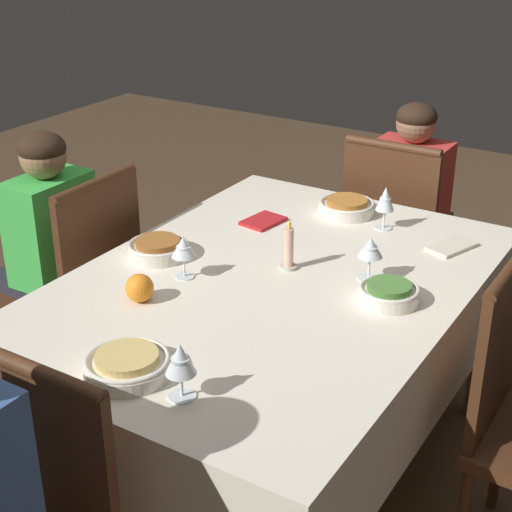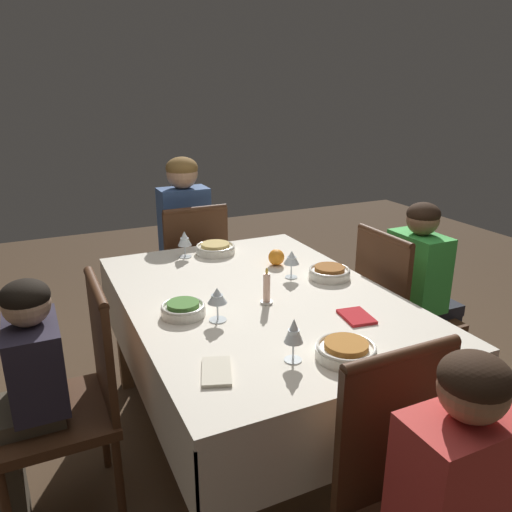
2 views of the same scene
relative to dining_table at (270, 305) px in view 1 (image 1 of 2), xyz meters
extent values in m
plane|color=#4C3826|center=(0.00, 0.00, -0.66)|extent=(8.00, 8.00, 0.00)
cube|color=silver|center=(0.00, 0.00, 0.07)|extent=(1.56, 1.09, 0.04)
cube|color=silver|center=(0.00, 0.54, -0.09)|extent=(1.56, 0.01, 0.27)
cube|color=silver|center=(0.00, -0.54, -0.09)|extent=(1.56, 0.01, 0.27)
cube|color=silver|center=(0.77, 0.00, -0.09)|extent=(0.01, 1.09, 0.27)
cube|color=silver|center=(-0.77, 0.00, -0.09)|extent=(0.01, 1.09, 0.27)
cube|color=brown|center=(-0.71, 0.48, -0.30)|extent=(0.06, 0.06, 0.71)
cube|color=brown|center=(-0.71, -0.48, -0.30)|extent=(0.06, 0.06, 0.71)
cube|color=#472816|center=(0.90, -0.02, 0.03)|extent=(0.03, 0.39, 0.46)
cylinder|color=#472816|center=(0.90, -0.02, 0.26)|extent=(0.04, 0.38, 0.04)
cube|color=#472816|center=(0.01, -0.87, -0.22)|extent=(0.42, 0.42, 0.04)
cube|color=#472816|center=(0.01, -0.67, 0.03)|extent=(0.39, 0.03, 0.46)
cylinder|color=#472816|center=(0.01, -0.67, 0.26)|extent=(0.38, 0.04, 0.04)
cylinder|color=#472816|center=(-0.18, -1.05, -0.45)|extent=(0.03, 0.03, 0.42)
cylinder|color=#472816|center=(0.19, -1.05, -0.45)|extent=(0.03, 0.03, 0.42)
cylinder|color=#472816|center=(-0.18, -0.68, -0.45)|extent=(0.03, 0.03, 0.42)
cylinder|color=#472816|center=(0.19, -0.68, -0.45)|extent=(0.03, 0.03, 0.42)
cube|color=#472816|center=(-1.10, 0.00, -0.22)|extent=(0.42, 0.42, 0.04)
cube|color=#472816|center=(-0.90, 0.00, 0.03)|extent=(0.03, 0.39, 0.46)
cylinder|color=#472816|center=(-0.90, 0.00, 0.26)|extent=(0.04, 0.38, 0.04)
cylinder|color=#472816|center=(-1.28, 0.18, -0.45)|extent=(0.03, 0.03, 0.42)
cylinder|color=#472816|center=(-1.28, -0.19, -0.45)|extent=(0.03, 0.03, 0.42)
cylinder|color=#472816|center=(-0.91, 0.18, -0.45)|extent=(0.03, 0.03, 0.42)
cylinder|color=#472816|center=(-0.91, -0.19, -0.45)|extent=(0.03, 0.03, 0.42)
cube|color=#472816|center=(-0.07, 0.67, 0.03)|extent=(0.39, 0.03, 0.46)
cylinder|color=#472816|center=(-0.07, 0.67, 0.26)|extent=(0.38, 0.04, 0.04)
cylinder|color=#472816|center=(-0.26, 0.68, -0.45)|extent=(0.03, 0.03, 0.42)
cube|color=#282833|center=(0.01, -1.07, -0.43)|extent=(0.22, 0.14, 0.46)
cube|color=#282833|center=(0.01, -0.98, -0.17)|extent=(0.24, 0.31, 0.06)
cube|color=green|center=(0.01, -0.90, 0.05)|extent=(0.30, 0.18, 0.38)
sphere|color=#9E7051|center=(0.01, -0.90, 0.32)|extent=(0.16, 0.16, 0.16)
ellipsoid|color=black|center=(0.01, -0.90, 0.35)|extent=(0.16, 0.16, 0.11)
cube|color=#4C4233|center=(-1.30, 0.00, -0.43)|extent=(0.14, 0.22, 0.46)
cube|color=#4C4233|center=(-1.21, 0.00, -0.17)|extent=(0.31, 0.24, 0.06)
cube|color=red|center=(-1.13, 0.00, 0.04)|extent=(0.18, 0.30, 0.36)
sphere|color=#9E7051|center=(-1.13, 0.00, 0.30)|extent=(0.16, 0.16, 0.16)
ellipsoid|color=black|center=(-1.13, 0.00, 0.32)|extent=(0.16, 0.16, 0.11)
cylinder|color=silver|center=(0.61, -0.03, 0.10)|extent=(0.21, 0.21, 0.04)
torus|color=silver|center=(0.61, -0.03, 0.12)|extent=(0.21, 0.21, 0.01)
cylinder|color=tan|center=(0.61, -0.03, 0.13)|extent=(0.15, 0.15, 0.02)
cylinder|color=white|center=(0.62, 0.13, 0.09)|extent=(0.07, 0.07, 0.00)
cylinder|color=white|center=(0.62, 0.13, 0.12)|extent=(0.01, 0.01, 0.06)
cone|color=white|center=(0.62, 0.13, 0.19)|extent=(0.07, 0.07, 0.08)
cylinder|color=white|center=(0.62, 0.13, 0.17)|extent=(0.04, 0.04, 0.03)
cylinder|color=silver|center=(0.04, -0.39, 0.10)|extent=(0.19, 0.19, 0.04)
torus|color=silver|center=(0.04, -0.39, 0.12)|extent=(0.19, 0.19, 0.01)
cylinder|color=#995B28|center=(0.04, -0.39, 0.13)|extent=(0.14, 0.14, 0.02)
cylinder|color=white|center=(0.12, -0.23, 0.09)|extent=(0.06, 0.06, 0.00)
cylinder|color=white|center=(0.12, -0.23, 0.12)|extent=(0.01, 0.01, 0.07)
cone|color=white|center=(0.12, -0.23, 0.19)|extent=(0.07, 0.07, 0.06)
cylinder|color=white|center=(0.12, -0.23, 0.17)|extent=(0.04, 0.04, 0.03)
cylinder|color=silver|center=(-0.60, -0.04, 0.10)|extent=(0.20, 0.20, 0.04)
torus|color=silver|center=(-0.60, -0.04, 0.12)|extent=(0.20, 0.20, 0.01)
cylinder|color=#B2702D|center=(-0.60, -0.04, 0.13)|extent=(0.15, 0.15, 0.02)
cylinder|color=white|center=(-0.54, 0.13, 0.09)|extent=(0.06, 0.06, 0.00)
cylinder|color=white|center=(-0.54, 0.13, 0.12)|extent=(0.01, 0.01, 0.06)
cone|color=white|center=(-0.54, 0.13, 0.19)|extent=(0.06, 0.06, 0.08)
cylinder|color=white|center=(-0.54, 0.13, 0.18)|extent=(0.04, 0.04, 0.04)
cylinder|color=silver|center=(-0.06, 0.35, 0.10)|extent=(0.17, 0.17, 0.04)
torus|color=silver|center=(-0.06, 0.35, 0.12)|extent=(0.17, 0.17, 0.01)
cylinder|color=#4C7F38|center=(-0.06, 0.35, 0.13)|extent=(0.13, 0.13, 0.02)
cylinder|color=white|center=(-0.16, 0.25, 0.09)|extent=(0.07, 0.07, 0.00)
cylinder|color=white|center=(-0.16, 0.25, 0.12)|extent=(0.01, 0.01, 0.07)
cone|color=white|center=(-0.16, 0.25, 0.19)|extent=(0.07, 0.07, 0.06)
cylinder|color=white|center=(-0.16, 0.25, 0.18)|extent=(0.04, 0.04, 0.03)
cylinder|color=beige|center=(-0.10, 0.01, 0.09)|extent=(0.05, 0.05, 0.01)
cylinder|color=beige|center=(-0.10, 0.01, 0.16)|extent=(0.03, 0.03, 0.12)
ellipsoid|color=#F9C64C|center=(-0.10, 0.01, 0.23)|extent=(0.01, 0.01, 0.03)
sphere|color=orange|center=(0.31, -0.25, 0.13)|extent=(0.08, 0.08, 0.08)
cube|color=beige|center=(-0.51, 0.38, 0.09)|extent=(0.19, 0.14, 0.01)
cube|color=red|center=(-0.37, -0.25, 0.09)|extent=(0.16, 0.12, 0.01)
camera|label=1|loc=(1.80, 1.06, 1.14)|focal=55.00mm
camera|label=2|loc=(-1.79, 0.85, 0.94)|focal=35.00mm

